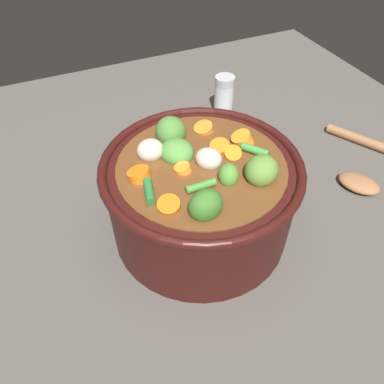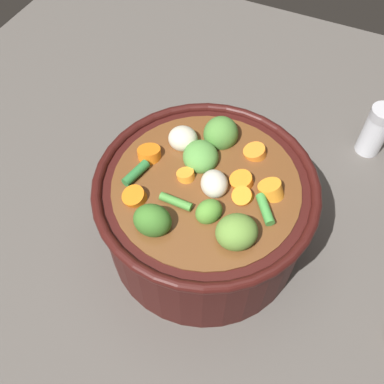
# 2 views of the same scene
# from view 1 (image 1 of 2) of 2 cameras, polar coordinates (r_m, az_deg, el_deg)

# --- Properties ---
(ground_plane) EXTENTS (1.10, 1.10, 0.00)m
(ground_plane) POSITION_cam_1_polar(r_m,az_deg,el_deg) (0.56, 1.23, -5.32)
(ground_plane) COLOR #514C47
(cooking_pot) EXTENTS (0.26, 0.26, 0.15)m
(cooking_pot) POSITION_cam_1_polar(r_m,az_deg,el_deg) (0.51, 1.33, -0.47)
(cooking_pot) COLOR #38110F
(cooking_pot) RESTS_ON ground_plane
(wooden_spoon) EXTENTS (0.19, 0.19, 0.02)m
(wooden_spoon) POSITION_cam_1_polar(r_m,az_deg,el_deg) (0.71, 25.48, 3.86)
(wooden_spoon) COLOR #9A6641
(wooden_spoon) RESTS_ON ground_plane
(salt_shaker) EXTENTS (0.04, 0.04, 0.08)m
(salt_shaker) POSITION_cam_1_polar(r_m,az_deg,el_deg) (0.76, 4.85, 14.21)
(salt_shaker) COLOR silver
(salt_shaker) RESTS_ON ground_plane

